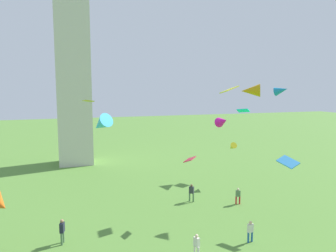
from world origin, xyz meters
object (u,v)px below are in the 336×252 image
object	(u,v)px
person_0	(197,244)
kite_flying_8	(229,90)
kite_flying_5	(232,147)
kite_flying_10	(190,159)
person_3	(238,195)
person_4	(250,230)
kite_flying_6	(281,90)
kite_flying_9	(288,162)
person_2	(192,192)
kite_flying_1	(243,111)
kite_flying_3	(88,101)
kite_flying_0	(223,121)
kite_flying_2	(101,124)
kite_flying_4	(251,91)
person_1	(62,230)

from	to	relation	value
person_0	kite_flying_8	size ratio (longest dim) A/B	0.88
kite_flying_5	kite_flying_10	size ratio (longest dim) A/B	1.06
person_3	person_4	xyz separation A→B (m)	(-3.23, -6.92, 0.01)
kite_flying_6	kite_flying_9	world-z (taller)	kite_flying_6
person_2	person_4	distance (m)	9.02
kite_flying_8	person_0	bearing A→B (deg)	33.87
kite_flying_1	kite_flying_3	bearing A→B (deg)	51.76
person_0	person_4	size ratio (longest dim) A/B	0.99
kite_flying_9	kite_flying_8	bearing A→B (deg)	-0.94
kite_flying_0	kite_flying_3	bearing A→B (deg)	176.59
person_4	kite_flying_6	xyz separation A→B (m)	(6.60, 5.46, 10.09)
kite_flying_5	kite_flying_0	bearing A→B (deg)	-89.59
person_2	kite_flying_8	xyz separation A→B (m)	(3.30, -1.19, 10.06)
kite_flying_2	kite_flying_8	distance (m)	12.45
kite_flying_4	person_0	bearing A→B (deg)	-21.87
kite_flying_6	kite_flying_10	xyz separation A→B (m)	(-9.15, -0.13, -5.80)
person_3	kite_flying_2	world-z (taller)	kite_flying_2
kite_flying_10	person_1	bearing A→B (deg)	141.91
person_4	kite_flying_4	xyz separation A→B (m)	(2.45, 4.17, 10.05)
person_3	kite_flying_4	bearing A→B (deg)	-91.61
person_2	kite_flying_5	distance (m)	8.60
kite_flying_1	kite_flying_4	world-z (taller)	kite_flying_4
kite_flying_5	kite_flying_10	xyz separation A→B (m)	(-8.59, -7.64, 0.81)
kite_flying_9	person_3	bearing A→B (deg)	-5.71
person_0	kite_flying_1	size ratio (longest dim) A/B	0.93
person_4	kite_flying_8	distance (m)	13.05
kite_flying_0	person_2	bearing A→B (deg)	-139.71
person_4	kite_flying_6	bearing A→B (deg)	-150.66
kite_flying_1	kite_flying_3	size ratio (longest dim) A/B	1.11
kite_flying_2	person_3	bearing A→B (deg)	148.31
kite_flying_8	kite_flying_4	bearing A→B (deg)	72.79
kite_flying_9	person_4	bearing A→B (deg)	91.99
person_0	kite_flying_10	xyz separation A→B (m)	(1.99, 5.94, 4.30)
kite_flying_2	person_1	bearing A→B (deg)	16.78
kite_flying_3	person_0	bearing A→B (deg)	-171.13
kite_flying_3	kite_flying_8	bearing A→B (deg)	-131.87
person_0	kite_flying_1	xyz separation A→B (m)	(14.07, 16.89, 7.48)
person_1	kite_flying_8	world-z (taller)	kite_flying_8
kite_flying_8	kite_flying_9	distance (m)	8.83
person_1	kite_flying_9	xyz separation A→B (m)	(17.03, -2.98, 4.35)
person_1	person_4	xyz separation A→B (m)	(12.92, -4.20, -0.12)
person_1	kite_flying_6	world-z (taller)	kite_flying_6
person_0	person_4	world-z (taller)	person_4
kite_flying_1	kite_flying_8	bearing A→B (deg)	100.52
kite_flying_5	kite_flying_8	xyz separation A→B (m)	(-3.53, -5.17, 6.67)
person_0	kite_flying_6	size ratio (longest dim) A/B	1.03
person_3	kite_flying_0	xyz separation A→B (m)	(3.03, 8.79, 6.24)
kite_flying_2	kite_flying_4	world-z (taller)	kite_flying_4
kite_flying_9	kite_flying_0	bearing A→B (deg)	-22.96
kite_flying_6	kite_flying_8	xyz separation A→B (m)	(-4.08, 2.33, 0.07)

